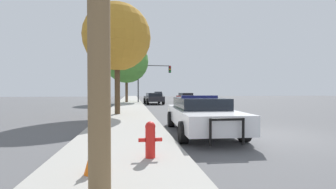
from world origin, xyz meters
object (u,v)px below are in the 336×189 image
at_px(fire_hydrant, 150,138).
at_px(tree_sidewalk_mid, 126,61).
at_px(car_background_oncoming, 186,97).
at_px(traffic_light, 152,75).
at_px(car_background_midblock, 154,98).
at_px(car_background_distant, 158,95).
at_px(traffic_cone, 92,159).
at_px(police_car, 201,114).
at_px(tree_sidewalk_near, 117,37).

bearing_deg(fire_hydrant, tree_sidewalk_mid, 92.40).
bearing_deg(car_background_oncoming, fire_hydrant, 70.85).
bearing_deg(traffic_light, car_background_midblock, -90.73).
xyz_separation_m(car_background_midblock, car_background_distant, (2.91, 20.87, 0.00)).
bearing_deg(car_background_midblock, traffic_cone, -101.66).
xyz_separation_m(police_car, tree_sidewalk_mid, (-3.18, 21.05, 4.63)).
relative_size(car_background_midblock, car_background_distant, 1.00).
height_order(car_background_distant, car_background_oncoming, car_background_distant).
relative_size(fire_hydrant, car_background_midblock, 0.17).
distance_m(car_background_oncoming, tree_sidewalk_mid, 9.59).
height_order(car_background_distant, tree_sidewalk_near, tree_sidewalk_near).
height_order(fire_hydrant, tree_sidewalk_near, tree_sidewalk_near).
distance_m(police_car, traffic_light, 20.86).
height_order(fire_hydrant, car_background_oncoming, car_background_oncoming).
bearing_deg(car_background_distant, traffic_cone, -98.05).
distance_m(tree_sidewalk_mid, tree_sidewalk_near, 14.89).
distance_m(tree_sidewalk_mid, traffic_cone, 25.55).
bearing_deg(police_car, tree_sidewalk_near, -57.75).
relative_size(car_background_oncoming, traffic_cone, 7.99).
relative_size(fire_hydrant, tree_sidewalk_mid, 0.10).
xyz_separation_m(fire_hydrant, traffic_light, (2.22, 23.90, 3.04)).
relative_size(police_car, traffic_light, 1.09).
distance_m(car_background_distant, car_background_oncoming, 16.61).
relative_size(fire_hydrant, traffic_cone, 1.49).
bearing_deg(car_background_midblock, fire_hydrant, -99.14).
bearing_deg(car_background_distant, tree_sidewalk_mid, -108.54).
xyz_separation_m(fire_hydrant, tree_sidewalk_near, (-1.27, 9.41, 4.35)).
bearing_deg(car_background_oncoming, police_car, 73.84).
height_order(fire_hydrant, car_background_midblock, car_background_midblock).
height_order(tree_sidewalk_mid, tree_sidewalk_near, tree_sidewalk_mid).
bearing_deg(car_background_distant, tree_sidewalk_near, -100.83).
xyz_separation_m(police_car, car_background_midblock, (0.03, 18.33, 0.00)).
xyz_separation_m(traffic_light, tree_sidewalk_mid, (-3.23, 0.39, 1.76)).
distance_m(police_car, tree_sidewalk_near, 8.20).
height_order(car_background_distant, traffic_cone, car_background_distant).
relative_size(tree_sidewalk_near, traffic_cone, 12.99).
relative_size(police_car, tree_sidewalk_near, 0.77).
relative_size(fire_hydrant, car_background_oncoming, 0.19).
xyz_separation_m(car_background_oncoming, tree_sidewalk_near, (-8.46, -16.55, 4.21)).
distance_m(car_background_distant, traffic_cone, 43.66).
xyz_separation_m(traffic_light, car_background_distant, (2.88, 18.53, -2.87)).
xyz_separation_m(fire_hydrant, car_background_distant, (5.10, 42.44, 0.18)).
xyz_separation_m(police_car, tree_sidewalk_near, (-3.42, 6.17, 4.18)).
bearing_deg(traffic_cone, car_background_midblock, 81.69).
xyz_separation_m(car_background_oncoming, tree_sidewalk_mid, (-8.21, -1.67, 4.66)).
bearing_deg(traffic_light, car_background_oncoming, 22.45).
height_order(car_background_midblock, traffic_cone, car_background_midblock).
relative_size(fire_hydrant, tree_sidewalk_near, 0.11).
xyz_separation_m(traffic_light, tree_sidewalk_near, (-3.48, -14.49, 1.31)).
relative_size(car_background_oncoming, tree_sidewalk_mid, 0.53).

